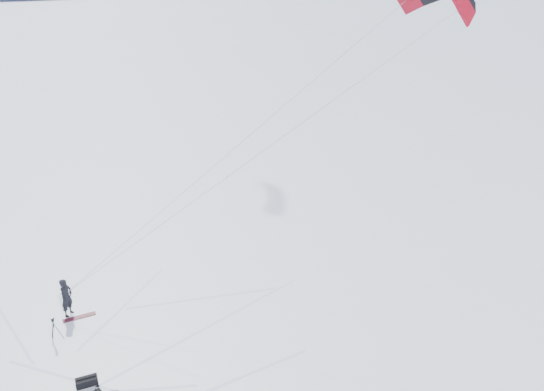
# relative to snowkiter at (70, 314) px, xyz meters

# --- Properties ---
(ground) EXTENTS (1800.00, 1800.00, 0.00)m
(ground) POSITION_rel_snowkiter_xyz_m (1.34, -1.96, 0.00)
(ground) COLOR white
(horizon_hills) EXTENTS (704.00, 705.94, 8.69)m
(horizon_hills) POSITION_rel_snowkiter_xyz_m (1.34, -1.96, 3.54)
(horizon_hills) COLOR black
(horizon_hills) RESTS_ON ground
(snow_tracks) EXTENTS (17.62, 10.25, 0.01)m
(snow_tracks) POSITION_rel_snowkiter_xyz_m (1.67, -1.95, 0.00)
(snow_tracks) COLOR silver
(snow_tracks) RESTS_ON ground
(snowkiter) EXTENTS (0.58, 0.77, 1.91)m
(snowkiter) POSITION_rel_snowkiter_xyz_m (0.00, 0.00, 0.00)
(snowkiter) COLOR black
(snowkiter) RESTS_ON ground
(snowboard) EXTENTS (1.42, 1.00, 0.04)m
(snowboard) POSITION_rel_snowkiter_xyz_m (0.55, -0.20, 0.02)
(snowboard) COLOR maroon
(snowboard) RESTS_ON ground
(tripod) EXTENTS (0.59, 0.52, 1.15)m
(tripod) POSITION_rel_snowkiter_xyz_m (0.24, -1.90, 0.74)
(tripod) COLOR black
(tripod) RESTS_ON ground
(gear_bag_a) EXTENTS (0.92, 0.73, 0.37)m
(gear_bag_a) POSITION_rel_snowkiter_xyz_m (2.66, -4.42, 0.16)
(gear_bag_a) COLOR black
(gear_bag_a) RESTS_ON ground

